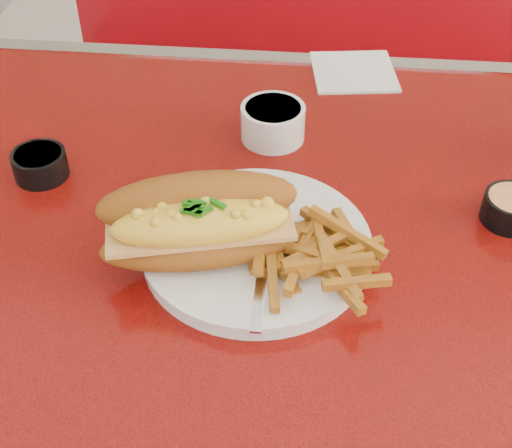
# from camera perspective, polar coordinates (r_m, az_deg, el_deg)

# --- Properties ---
(diner_table) EXTENTS (1.23, 0.83, 0.77)m
(diner_table) POSITION_cam_1_polar(r_m,az_deg,el_deg) (0.88, 5.90, -9.47)
(diner_table) COLOR red
(diner_table) RESTS_ON ground
(booth_bench_far) EXTENTS (1.20, 0.51, 0.90)m
(booth_bench_far) POSITION_cam_1_polar(r_m,az_deg,el_deg) (1.69, 5.73, 5.19)
(booth_bench_far) COLOR maroon
(booth_bench_far) RESTS_ON ground
(dinner_plate) EXTENTS (0.32, 0.32, 0.02)m
(dinner_plate) POSITION_cam_1_polar(r_m,az_deg,el_deg) (0.74, -0.00, -1.75)
(dinner_plate) COLOR white
(dinner_plate) RESTS_ON diner_table
(mac_hoagie) EXTENTS (0.22, 0.14, 0.09)m
(mac_hoagie) POSITION_cam_1_polar(r_m,az_deg,el_deg) (0.70, -4.53, 0.16)
(mac_hoagie) COLOR #985418
(mac_hoagie) RESTS_ON dinner_plate
(fries_pile) EXTENTS (0.13, 0.12, 0.04)m
(fries_pile) POSITION_cam_1_polar(r_m,az_deg,el_deg) (0.70, 3.87, -2.30)
(fries_pile) COLOR #BF7920
(fries_pile) RESTS_ON dinner_plate
(fork) EXTENTS (0.02, 0.16, 0.00)m
(fork) POSITION_cam_1_polar(r_m,az_deg,el_deg) (0.71, 0.52, -3.60)
(fork) COLOR silver
(fork) RESTS_ON dinner_plate
(gravy_ramekin) EXTENTS (0.09, 0.09, 0.04)m
(gravy_ramekin) POSITION_cam_1_polar(r_m,az_deg,el_deg) (0.90, 1.36, 8.20)
(gravy_ramekin) COLOR white
(gravy_ramekin) RESTS_ON diner_table
(sauce_cup_left) EXTENTS (0.07, 0.07, 0.03)m
(sauce_cup_left) POSITION_cam_1_polar(r_m,az_deg,el_deg) (0.88, -16.91, 4.67)
(sauce_cup_left) COLOR black
(sauce_cup_left) RESTS_ON diner_table
(sauce_cup_right) EXTENTS (0.08, 0.08, 0.03)m
(sauce_cup_right) POSITION_cam_1_polar(r_m,az_deg,el_deg) (0.83, 19.77, 1.26)
(sauce_cup_right) COLOR black
(sauce_cup_right) RESTS_ON diner_table
(paper_napkin) EXTENTS (0.13, 0.13, 0.00)m
(paper_napkin) POSITION_cam_1_polar(r_m,az_deg,el_deg) (1.06, 7.83, 11.98)
(paper_napkin) COLOR white
(paper_napkin) RESTS_ON diner_table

